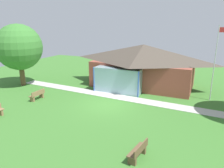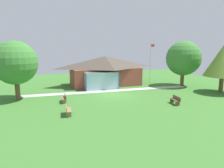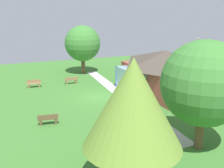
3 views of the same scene
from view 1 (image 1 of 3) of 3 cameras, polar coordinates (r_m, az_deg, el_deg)
The scene contains 7 objects.
ground_plane at distance 17.43m, azimuth -1.23°, elevation -5.69°, with size 44.00×44.00×0.00m, color #3D752D.
pavilion at distance 22.43m, azimuth 8.00°, elevation 5.11°, with size 11.03×7.02×4.37m.
footpath at distance 19.30m, azimuth 1.60°, elevation -3.47°, with size 22.53×1.30×0.03m, color #BCB7B2.
flagpole at distance 19.59m, azimuth 25.96°, elevation 5.60°, with size 0.64×0.08×6.30m.
bench_front_right at distance 10.94m, azimuth 7.08°, elevation -17.53°, with size 0.65×1.55×0.84m.
bench_mid_left at distance 19.65m, azimuth -19.41°, elevation -2.85°, with size 0.47×1.51×0.84m.
tree_west_hedge at distance 24.23m, azimuth -23.68°, elevation 9.00°, with size 4.73×4.73×6.44m.
Camera 1 is at (7.05, -14.59, 6.41)m, focal length 34.07 mm.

